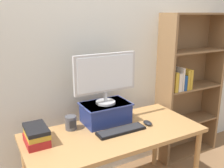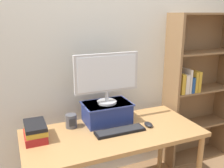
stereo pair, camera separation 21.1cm
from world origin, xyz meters
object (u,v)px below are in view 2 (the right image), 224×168
at_px(bookshelf_unit, 196,88).
at_px(riser_box, 107,112).
at_px(keyboard, 120,131).
at_px(computer_mouse, 148,124).
at_px(desk_speaker, 71,121).
at_px(book_stack, 35,132).
at_px(desk, 113,139).
at_px(computer_monitor, 107,75).

relative_size(bookshelf_unit, riser_box, 3.93).
height_order(keyboard, computer_mouse, computer_mouse).
xyz_separation_m(keyboard, desk_speaker, (-0.36, 0.26, 0.05)).
xyz_separation_m(computer_mouse, book_stack, (-0.96, 0.14, 0.05)).
relative_size(desk, keyboard, 3.50).
height_order(desk, riser_box, riser_box).
height_order(riser_box, keyboard, riser_box).
distance_m(computer_monitor, desk_speaker, 0.51).
bearing_deg(book_stack, desk_speaker, 18.86).
height_order(bookshelf_unit, desk_speaker, bookshelf_unit).
bearing_deg(riser_box, book_stack, -171.93).
height_order(riser_box, book_stack, riser_box).
bearing_deg(computer_mouse, computer_monitor, 142.72).
relative_size(book_stack, desk_speaker, 2.19).
distance_m(bookshelf_unit, desk_speaker, 1.51).
height_order(bookshelf_unit, riser_box, bookshelf_unit).
height_order(desk, keyboard, keyboard).
xyz_separation_m(keyboard, computer_mouse, (0.28, 0.01, 0.01)).
distance_m(bookshelf_unit, computer_mouse, 0.96).
height_order(keyboard, book_stack, book_stack).
distance_m(computer_mouse, desk_speaker, 0.69).
bearing_deg(bookshelf_unit, desk_speaker, -174.48).
bearing_deg(book_stack, computer_mouse, -8.47).
bearing_deg(bookshelf_unit, desk, -163.13).
xyz_separation_m(bookshelf_unit, keyboard, (-1.15, -0.40, -0.13)).
distance_m(computer_monitor, book_stack, 0.76).
bearing_deg(keyboard, desk, 137.68).
bearing_deg(riser_box, computer_monitor, -90.00).
distance_m(computer_monitor, computer_mouse, 0.58).
distance_m(keyboard, book_stack, 0.69).
bearing_deg(computer_monitor, riser_box, 90.00).
distance_m(desk, keyboard, 0.11).
relative_size(desk, desk_speaker, 12.62).
bearing_deg(desk, computer_monitor, 83.27).
bearing_deg(riser_box, desk_speaker, 177.27).
xyz_separation_m(desk, computer_monitor, (0.02, 0.20, 0.52)).
height_order(bookshelf_unit, computer_monitor, bookshelf_unit).
relative_size(riser_box, keyboard, 1.00).
bearing_deg(book_stack, keyboard, -12.55).
relative_size(desk, computer_monitor, 2.57).
bearing_deg(desk_speaker, book_stack, -161.14).
distance_m(riser_box, keyboard, 0.26).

